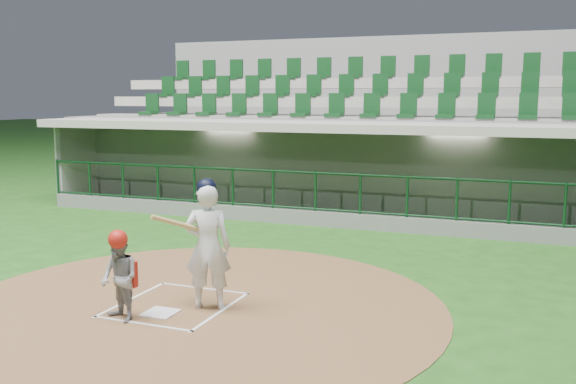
% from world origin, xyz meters
% --- Properties ---
extents(ground, '(120.00, 120.00, 0.00)m').
position_xyz_m(ground, '(0.00, 0.00, 0.00)').
color(ground, '#1B4C15').
rests_on(ground, ground).
extents(dirt_circle, '(7.20, 7.20, 0.01)m').
position_xyz_m(dirt_circle, '(0.30, -0.20, 0.01)').
color(dirt_circle, brown).
rests_on(dirt_circle, ground).
extents(home_plate, '(0.43, 0.43, 0.02)m').
position_xyz_m(home_plate, '(0.00, -0.70, 0.02)').
color(home_plate, silver).
rests_on(home_plate, dirt_circle).
extents(batter_box_chalk, '(1.55, 1.80, 0.01)m').
position_xyz_m(batter_box_chalk, '(0.00, -0.30, 0.02)').
color(batter_box_chalk, white).
rests_on(batter_box_chalk, ground).
extents(dugout_structure, '(16.40, 3.70, 3.00)m').
position_xyz_m(dugout_structure, '(0.09, 7.83, 0.96)').
color(dugout_structure, gray).
rests_on(dugout_structure, ground).
extents(seating_deck, '(17.00, 6.72, 5.15)m').
position_xyz_m(seating_deck, '(0.00, 10.91, 1.42)').
color(seating_deck, slate).
rests_on(seating_deck, ground).
extents(batter, '(0.92, 0.95, 1.87)m').
position_xyz_m(batter, '(0.51, -0.24, 0.94)').
color(batter, silver).
rests_on(batter, dirt_circle).
extents(catcher, '(0.70, 0.64, 1.25)m').
position_xyz_m(catcher, '(-0.35, -1.12, 0.63)').
color(catcher, gray).
rests_on(catcher, dirt_circle).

